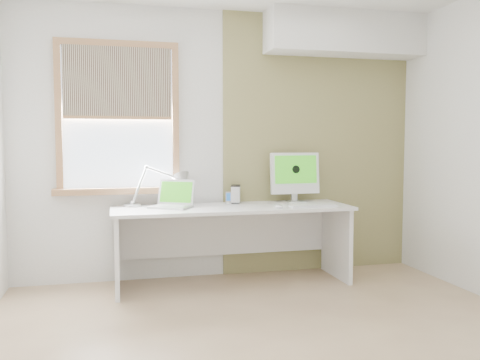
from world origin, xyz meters
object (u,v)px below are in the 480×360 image
object	(u,v)px
laptop	(173,201)
external_drive	(236,194)
desk	(231,226)
imac	(295,174)
desk_lamp	(173,184)

from	to	relation	value
laptop	external_drive	world-z (taller)	laptop
desk	external_drive	size ratio (longest dim) A/B	12.40
imac	desk	bearing A→B (deg)	-168.25
laptop	imac	bearing A→B (deg)	6.01
desk_lamp	external_drive	world-z (taller)	desk_lamp
desk_lamp	laptop	distance (m)	0.20
laptop	external_drive	distance (m)	0.65
desk	imac	world-z (taller)	imac
external_drive	laptop	bearing A→B (deg)	-165.77
desk	imac	size ratio (longest dim) A/B	4.40
desk_lamp	external_drive	size ratio (longest dim) A/B	3.81
external_drive	imac	bearing A→B (deg)	-2.87
external_drive	imac	distance (m)	0.63
desk	desk_lamp	xyz separation A→B (m)	(-0.52, 0.15, 0.40)
laptop	external_drive	size ratio (longest dim) A/B	2.54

